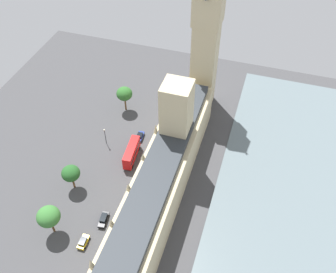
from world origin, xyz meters
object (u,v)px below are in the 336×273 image
pedestrian_trailing (126,197)px  plane_tree_far_end (48,217)px  plane_tree_midblock (124,94)px  car_black_kerbside (103,219)px  car_blue_under_trees (140,136)px  pedestrian_leading (145,153)px  double_decker_bus_near_tower (132,152)px  pedestrian_by_river_gate (124,198)px  car_yellow_cab_corner (83,242)px  plane_tree_opposite_hall (71,173)px  clock_tower (207,27)px  street_lamp_slot_10 (105,134)px  parliament_building (165,170)px

pedestrian_trailing → plane_tree_far_end: bearing=-5.5°
plane_tree_midblock → car_black_kerbside: bearing=104.4°
car_blue_under_trees → pedestrian_trailing: 23.33m
pedestrian_leading → pedestrian_trailing: pedestrian_trailing is taller
double_decker_bus_near_tower → plane_tree_midblock: (10.14, -20.26, 4.21)m
pedestrian_leading → pedestrian_by_river_gate: 17.24m
car_yellow_cab_corner → plane_tree_opposite_hall: size_ratio=0.49×
car_black_kerbside → clock_tower: bearing=-110.2°
clock_tower → street_lamp_slot_10: clock_tower is taller
clock_tower → pedestrian_leading: (10.23, 29.36, -28.42)m
clock_tower → plane_tree_far_end: (23.75, 61.03, -22.35)m
double_decker_bus_near_tower → street_lamp_slot_10: 10.58m
car_blue_under_trees → plane_tree_midblock: (9.47, -11.57, 5.96)m
pedestrian_by_river_gate → plane_tree_opposite_hall: size_ratio=0.20×
parliament_building → car_black_kerbside: (11.90, 15.42, -6.83)m
car_blue_under_trees → plane_tree_far_end: size_ratio=0.45×
plane_tree_far_end → plane_tree_midblock: bearing=-90.0°
plane_tree_midblock → plane_tree_opposite_hall: bearing=87.5°
parliament_building → double_decker_bus_near_tower: parliament_building is taller
car_black_kerbside → pedestrian_trailing: bearing=-115.6°
double_decker_bus_near_tower → plane_tree_midblock: plane_tree_midblock is taller
pedestrian_leading → clock_tower: bearing=17.7°
plane_tree_opposite_hall → street_lamp_slot_10: (-1.77, -18.20, -1.60)m
car_yellow_cab_corner → plane_tree_far_end: (8.82, -0.99, 5.90)m
pedestrian_trailing → plane_tree_midblock: 37.67m
street_lamp_slot_10 → pedestrian_leading: bearing=176.5°
plane_tree_opposite_hall → double_decker_bus_near_tower: bearing=-128.0°
plane_tree_midblock → plane_tree_opposite_hall: plane_tree_midblock is taller
pedestrian_trailing → street_lamp_slot_10: (13.64, -17.47, 3.71)m
plane_tree_midblock → plane_tree_opposite_hall: (1.53, 35.21, -0.82)m
clock_tower → street_lamp_slot_10: (23.55, 28.54, -24.71)m
pedestrian_trailing → plane_tree_opposite_hall: bearing=-50.1°
pedestrian_by_river_gate → street_lamp_slot_10: 22.76m
parliament_building → street_lamp_slot_10: size_ratio=10.78×
plane_tree_opposite_hall → pedestrian_trailing: bearing=-177.3°
plane_tree_opposite_hall → clock_tower: bearing=-118.4°
clock_tower → car_yellow_cab_corner: (14.92, 62.02, -28.25)m
clock_tower → street_lamp_slot_10: 44.49m
clock_tower → car_blue_under_trees: bearing=58.2°
car_blue_under_trees → car_yellow_cab_corner: 38.92m
pedestrian_trailing → car_blue_under_trees: bearing=-131.9°
car_blue_under_trees → plane_tree_opposite_hall: plane_tree_opposite_hall is taller
plane_tree_far_end → car_black_kerbside: bearing=-149.4°
car_yellow_cab_corner → plane_tree_midblock: (8.86, -50.48, 5.96)m
double_decker_bus_near_tower → clock_tower: bearing=61.6°
plane_tree_midblock → pedestrian_trailing: bearing=111.9°
car_blue_under_trees → clock_tower: bearing=54.3°
car_yellow_cab_corner → street_lamp_slot_10: bearing=103.2°
double_decker_bus_near_tower → pedestrian_trailing: size_ratio=6.65×
car_blue_under_trees → plane_tree_midblock: bearing=125.4°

